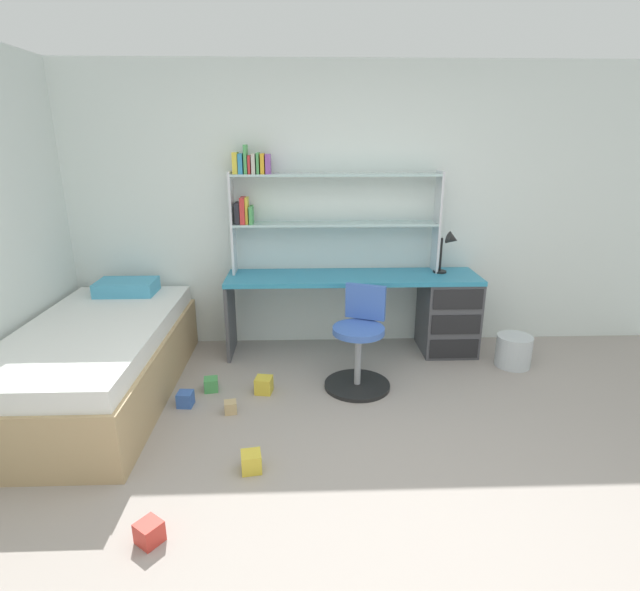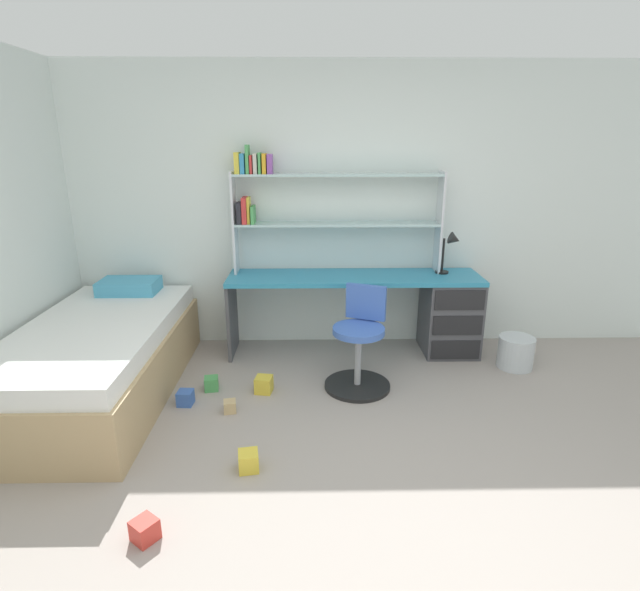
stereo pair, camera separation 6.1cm
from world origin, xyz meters
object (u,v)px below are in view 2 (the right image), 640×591
object	(u,v)px
toy_block_natural_4	(230,406)
swivel_chair	(359,349)
waste_bin	(516,352)
toy_block_yellow_5	(264,384)
bookshelf_hutch	(310,199)
toy_block_green_3	(211,384)
desk_lamp	(452,246)
toy_block_red_2	(145,530)
toy_block_yellow_0	(248,461)
desk	(421,308)
toy_block_blue_1	(185,398)
bed_platform	(99,359)

from	to	relation	value
toy_block_natural_4	swivel_chair	bearing A→B (deg)	21.68
waste_bin	toy_block_yellow_5	xyz separation A→B (m)	(-2.12, -0.41, -0.07)
bookshelf_hutch	swivel_chair	size ratio (longest dim) A/B	2.30
toy_block_green_3	toy_block_yellow_5	world-z (taller)	toy_block_yellow_5
toy_block_natural_4	waste_bin	bearing A→B (deg)	16.61
desk_lamp	toy_block_yellow_5	size ratio (longest dim) A/B	3.04
toy_block_red_2	toy_block_natural_4	distance (m)	1.21
waste_bin	toy_block_yellow_0	distance (m)	2.53
toy_block_red_2	toy_block_natural_4	xyz separation A→B (m)	(0.23, 1.19, -0.01)
toy_block_red_2	toy_block_green_3	xyz separation A→B (m)	(0.03, 1.52, -0.00)
toy_block_yellow_0	desk	bearing A→B (deg)	51.36
bookshelf_hutch	desk_lamp	xyz separation A→B (m)	(1.25, -0.10, -0.40)
desk_lamp	toy_block_blue_1	bearing A→B (deg)	-155.62
desk_lamp	toy_block_blue_1	distance (m)	2.56
toy_block_red_2	toy_block_green_3	distance (m)	1.52
desk	bookshelf_hutch	world-z (taller)	bookshelf_hutch
swivel_chair	toy_block_natural_4	size ratio (longest dim) A/B	9.17
bed_platform	toy_block_natural_4	world-z (taller)	bed_platform
desk_lamp	toy_block_natural_4	bearing A→B (deg)	-149.11
swivel_chair	toy_block_natural_4	world-z (taller)	swivel_chair
waste_bin	toy_block_yellow_5	size ratio (longest dim) A/B	2.38
desk	swivel_chair	xyz separation A→B (m)	(-0.62, -0.67, -0.10)
toy_block_blue_1	toy_block_red_2	world-z (taller)	toy_block_red_2
desk	toy_block_green_3	xyz separation A→B (m)	(-1.78, -0.72, -0.37)
toy_block_yellow_0	bookshelf_hutch	bearing A→B (deg)	78.84
desk_lamp	bookshelf_hutch	bearing A→B (deg)	175.32
bookshelf_hutch	toy_block_blue_1	distance (m)	1.95
bed_platform	swivel_chair	bearing A→B (deg)	2.67
toy_block_blue_1	toy_block_natural_4	xyz separation A→B (m)	(0.35, -0.11, -0.01)
bed_platform	toy_block_green_3	distance (m)	0.86
desk	waste_bin	xyz separation A→B (m)	(0.76, -0.36, -0.28)
bookshelf_hutch	desk_lamp	bearing A→B (deg)	-4.68
bookshelf_hutch	toy_block_red_2	size ratio (longest dim) A/B	16.52
toy_block_yellow_5	toy_block_yellow_0	bearing A→B (deg)	-90.29
toy_block_yellow_0	toy_block_blue_1	xyz separation A→B (m)	(-0.56, 0.77, -0.00)
desk_lamp	swivel_chair	distance (m)	1.30
toy_block_natural_4	toy_block_red_2	bearing A→B (deg)	-100.86
waste_bin	toy_block_yellow_0	bearing A→B (deg)	-147.50
toy_block_red_2	toy_block_yellow_5	size ratio (longest dim) A/B	0.88
bed_platform	waste_bin	world-z (taller)	bed_platform
bookshelf_hutch	toy_block_yellow_0	bearing A→B (deg)	-101.16
desk	bed_platform	xyz separation A→B (m)	(-2.61, -0.76, -0.13)
toy_block_blue_1	toy_block_red_2	distance (m)	1.30
desk_lamp	toy_block_natural_4	size ratio (longest dim) A/B	4.41
bed_platform	toy_block_yellow_5	world-z (taller)	bed_platform
swivel_chair	toy_block_red_2	distance (m)	1.99
toy_block_red_2	toy_block_green_3	size ratio (longest dim) A/B	1.06
desk_lamp	toy_block_yellow_5	world-z (taller)	desk_lamp
desk	toy_block_yellow_5	distance (m)	1.60
bed_platform	waste_bin	size ratio (longest dim) A/B	6.94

